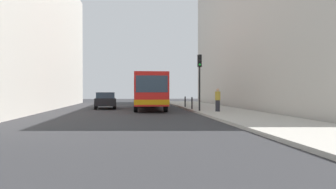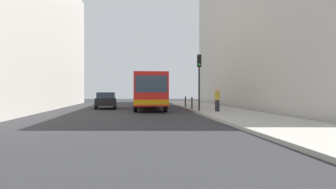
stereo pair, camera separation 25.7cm
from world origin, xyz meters
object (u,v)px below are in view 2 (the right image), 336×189
bus (149,90)px  car_behind_bus (150,98)px  bollard_near (192,103)px  bollard_mid (185,102)px  pedestrian_near_signal (217,100)px  car_beside_bus (106,100)px  traffic_light (199,72)px

bus → car_behind_bus: (0.59, 10.44, -0.94)m
car_behind_bus → bollard_near: bearing=99.1°
bus → bollard_mid: size_ratio=11.63×
bollard_near → pedestrian_near_signal: (1.23, -3.16, 0.34)m
bus → car_beside_bus: 4.15m
bollard_mid → car_beside_bus: bearing=173.0°
bollard_mid → pedestrian_near_signal: 6.49m
car_behind_bus → bollard_mid: car_behind_bus is taller
car_beside_bus → bollard_mid: car_beside_bus is taller
car_beside_bus → bollard_near: car_beside_bus is taller
bollard_mid → bollard_near: bearing=-90.0°
bollard_near → bollard_mid: same height
bus → pedestrian_near_signal: size_ratio=6.77×
car_behind_bus → pedestrian_near_signal: (3.99, -16.49, 0.18)m
bus → bollard_near: 4.56m
bollard_near → car_behind_bus: bearing=101.7°
bus → pedestrian_near_signal: bus is taller
car_beside_bus → bollard_near: bearing=146.0°
car_beside_bus → traffic_light: traffic_light is taller
car_beside_bus → car_behind_bus: (4.45, 9.24, 0.00)m
car_beside_bus → traffic_light: (7.31, -6.43, 2.22)m
bollard_near → car_beside_bus: bearing=150.5°
bus → car_beside_bus: bus is taller
traffic_light → bollard_near: 3.34m
bus → car_behind_bus: 10.50m
car_behind_bus → bollard_mid: 10.50m
pedestrian_near_signal → bollard_near: bearing=93.6°
bollard_mid → car_behind_bus: bearing=105.2°
bollard_near → bollard_mid: (0.00, 3.20, 0.00)m
car_behind_bus → bollard_near: car_behind_bus is taller
car_beside_bus → bollard_mid: bearing=168.5°
car_behind_bus → bus: bearing=84.2°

